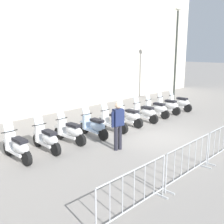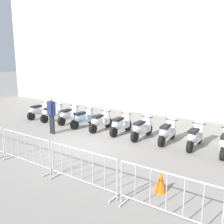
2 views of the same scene
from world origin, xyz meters
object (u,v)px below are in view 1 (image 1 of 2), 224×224
(barrier_segment_2, at_px, (224,141))
(street_lamp, at_px, (176,47))
(motorcycle_4, at_px, (114,121))
(barrier_segment_0, at_px, (134,192))
(motorcycle_7, at_px, (156,109))
(motorcycle_1, at_px, (47,139))
(motorcycle_2, at_px, (71,132))
(barrier_segment_1, at_px, (189,161))
(motorcycle_3, at_px, (94,126))
(motorcycle_0, at_px, (18,147))
(officer_near_row_end, at_px, (118,123))
(motorcycle_6, at_px, (145,113))
(motorcycle_8, at_px, (168,106))
(motorcycle_9, at_px, (179,103))
(motorcycle_5, at_px, (129,117))

(barrier_segment_2, distance_m, street_lamp, 9.49)
(motorcycle_4, distance_m, street_lamp, 8.01)
(barrier_segment_0, bearing_deg, motorcycle_7, 30.97)
(motorcycle_1, height_order, barrier_segment_0, motorcycle_1)
(motorcycle_2, height_order, barrier_segment_1, motorcycle_2)
(motorcycle_3, relative_size, barrier_segment_2, 0.75)
(motorcycle_0, height_order, officer_near_row_end, officer_near_row_end)
(motorcycle_2, relative_size, officer_near_row_end, 1.00)
(motorcycle_7, bearing_deg, motorcycle_1, 179.88)
(motorcycle_6, distance_m, motorcycle_8, 2.24)
(motorcycle_1, relative_size, motorcycle_9, 1.00)
(motorcycle_3, distance_m, barrier_segment_2, 4.90)
(motorcycle_9, relative_size, street_lamp, 0.29)
(motorcycle_0, relative_size, barrier_segment_0, 0.75)
(motorcycle_3, relative_size, barrier_segment_0, 0.75)
(motorcycle_7, relative_size, barrier_segment_2, 0.75)
(motorcycle_2, bearing_deg, motorcycle_8, -1.05)
(motorcycle_2, height_order, motorcycle_3, same)
(motorcycle_5, height_order, street_lamp, street_lamp)
(motorcycle_8, xyz_separation_m, barrier_segment_1, (-6.37, -4.61, 0.07))
(motorcycle_6, relative_size, officer_near_row_end, 1.00)
(motorcycle_2, relative_size, barrier_segment_1, 0.75)
(motorcycle_3, bearing_deg, officer_near_row_end, -104.14)
(motorcycle_8, distance_m, barrier_segment_2, 6.13)
(motorcycle_8, distance_m, officer_near_row_end, 6.27)
(motorcycle_9, bearing_deg, barrier_segment_2, -138.24)
(motorcycle_5, bearing_deg, motorcycle_2, 177.97)
(motorcycle_5, height_order, barrier_segment_1, motorcycle_5)
(motorcycle_6, relative_size, barrier_segment_2, 0.75)
(motorcycle_8, bearing_deg, motorcycle_1, 179.87)
(motorcycle_4, height_order, motorcycle_8, same)
(motorcycle_9, xyz_separation_m, barrier_segment_1, (-7.49, -4.53, 0.07))
(motorcycle_6, distance_m, barrier_segment_2, 4.89)
(motorcycle_3, relative_size, motorcycle_9, 1.00)
(motorcycle_1, relative_size, barrier_segment_1, 0.75)
(motorcycle_4, bearing_deg, motorcycle_2, 175.56)
(street_lamp, bearing_deg, motorcycle_1, -173.29)
(motorcycle_4, bearing_deg, barrier_segment_1, -112.50)
(motorcycle_4, height_order, motorcycle_9, same)
(barrier_segment_0, height_order, officer_near_row_end, officer_near_row_end)
(motorcycle_3, bearing_deg, motorcycle_6, -0.94)
(motorcycle_1, distance_m, motorcycle_8, 7.84)
(motorcycle_8, bearing_deg, motorcycle_6, -177.96)
(motorcycle_8, bearing_deg, motorcycle_2, 178.95)
(barrier_segment_2, height_order, street_lamp, street_lamp)
(street_lamp, bearing_deg, motorcycle_8, -155.38)
(motorcycle_4, height_order, officer_near_row_end, officer_near_row_end)
(barrier_segment_2, relative_size, street_lamp, 0.38)
(motorcycle_5, xyz_separation_m, barrier_segment_1, (-3.01, -4.61, 0.07))
(motorcycle_0, distance_m, motorcycle_7, 7.84)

